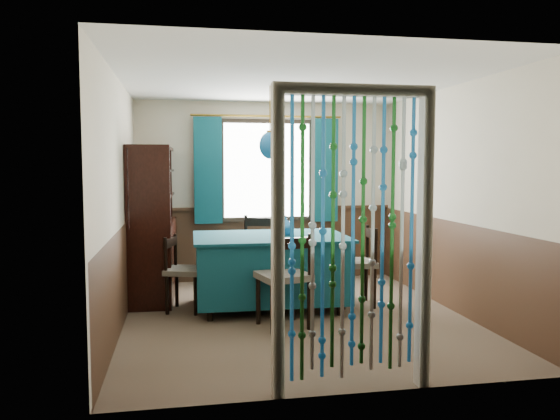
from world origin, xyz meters
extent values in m
plane|color=brown|center=(0.00, 0.00, 0.00)|extent=(4.00, 4.00, 0.00)
plane|color=silver|center=(0.00, 0.00, 2.50)|extent=(4.00, 4.00, 0.00)
plane|color=beige|center=(0.00, 2.00, 1.25)|extent=(3.60, 0.00, 3.60)
plane|color=beige|center=(0.00, -2.00, 1.25)|extent=(3.60, 0.00, 3.60)
plane|color=beige|center=(-1.80, 0.00, 1.25)|extent=(0.00, 4.00, 4.00)
plane|color=beige|center=(1.80, 0.00, 1.25)|extent=(0.00, 4.00, 4.00)
plane|color=#3F2718|center=(0.00, 1.99, 0.50)|extent=(3.60, 0.00, 3.60)
plane|color=#3F2718|center=(0.00, -1.99, 0.50)|extent=(3.60, 0.00, 3.60)
plane|color=#3F2718|center=(-1.79, 0.00, 0.50)|extent=(0.00, 4.00, 4.00)
plane|color=#3F2718|center=(1.79, 0.00, 0.50)|extent=(0.00, 4.00, 4.00)
cube|color=black|center=(0.00, 1.95, 1.55)|extent=(1.32, 0.12, 1.42)
cube|color=#0F424E|center=(-0.20, 0.44, 0.46)|extent=(1.68, 1.16, 0.68)
cube|color=#0F424E|center=(-0.20, 0.44, 0.81)|extent=(1.74, 1.22, 0.03)
cylinder|color=black|center=(-0.91, 0.02, 0.07)|extent=(0.07, 0.07, 0.14)
cylinder|color=black|center=(0.49, -0.01, 0.07)|extent=(0.07, 0.07, 0.14)
cylinder|color=black|center=(-0.89, 0.88, 0.07)|extent=(0.07, 0.07, 0.14)
cylinder|color=black|center=(0.51, 0.86, 0.07)|extent=(0.07, 0.07, 0.14)
cylinder|color=black|center=(-0.34, -0.55, 0.24)|extent=(0.05, 0.05, 0.48)
cylinder|color=black|center=(0.04, -0.46, 0.24)|extent=(0.05, 0.05, 0.48)
cylinder|color=black|center=(-0.43, -0.19, 0.24)|extent=(0.05, 0.05, 0.48)
cylinder|color=black|center=(-0.05, -0.10, 0.24)|extent=(0.05, 0.05, 0.48)
cube|color=#5B5549|center=(-0.19, -0.32, 0.52)|extent=(0.57, 0.55, 0.06)
cube|color=black|center=(-0.15, -0.51, 0.87)|extent=(0.41, 0.14, 0.11)
cylinder|color=black|center=(-0.34, -0.56, 0.72)|extent=(0.04, 0.04, 0.47)
cylinder|color=black|center=(0.04, -0.47, 0.72)|extent=(0.04, 0.04, 0.47)
cylinder|color=black|center=(0.02, 1.31, 0.25)|extent=(0.05, 0.05, 0.49)
cylinder|color=black|center=(-0.36, 1.43, 0.25)|extent=(0.05, 0.05, 0.49)
cylinder|color=black|center=(-0.09, 0.95, 0.25)|extent=(0.05, 0.05, 0.49)
cylinder|color=black|center=(-0.47, 1.07, 0.25)|extent=(0.05, 0.05, 0.49)
cube|color=#5B5549|center=(-0.23, 1.19, 0.53)|extent=(0.60, 0.58, 0.07)
cube|color=black|center=(-0.17, 1.38, 0.89)|extent=(0.42, 0.16, 0.11)
cylinder|color=black|center=(0.02, 1.32, 0.73)|extent=(0.04, 0.04, 0.48)
cylinder|color=black|center=(-0.36, 1.44, 0.73)|extent=(0.04, 0.04, 0.48)
cylinder|color=black|center=(-1.25, 0.68, 0.21)|extent=(0.04, 0.04, 0.43)
cylinder|color=black|center=(-1.35, 0.35, 0.21)|extent=(0.04, 0.04, 0.43)
cylinder|color=black|center=(-0.95, 0.58, 0.21)|extent=(0.04, 0.04, 0.43)
cylinder|color=black|center=(-1.05, 0.26, 0.21)|extent=(0.04, 0.04, 0.43)
cube|color=#5B5549|center=(-1.15, 0.47, 0.46)|extent=(0.51, 0.52, 0.06)
cube|color=black|center=(-1.31, 0.52, 0.77)|extent=(0.15, 0.35, 0.09)
cylinder|color=black|center=(-1.26, 0.68, 0.64)|extent=(0.04, 0.04, 0.42)
cylinder|color=black|center=(-1.36, 0.36, 0.64)|extent=(0.04, 0.04, 0.42)
cylinder|color=black|center=(0.95, 0.18, 0.23)|extent=(0.05, 0.05, 0.46)
cylinder|color=black|center=(0.98, 0.55, 0.23)|extent=(0.05, 0.05, 0.46)
cylinder|color=black|center=(0.60, 0.21, 0.23)|extent=(0.05, 0.05, 0.46)
cylinder|color=black|center=(0.63, 0.58, 0.23)|extent=(0.05, 0.05, 0.46)
cube|color=#5B5549|center=(0.79, 0.38, 0.49)|extent=(0.47, 0.49, 0.06)
cube|color=black|center=(0.98, 0.36, 0.83)|extent=(0.07, 0.39, 0.10)
cylinder|color=black|center=(0.96, 0.18, 0.69)|extent=(0.04, 0.04, 0.45)
cylinder|color=black|center=(0.99, 0.55, 0.69)|extent=(0.04, 0.04, 0.45)
cube|color=black|center=(-1.53, 1.20, 0.46)|extent=(0.54, 1.43, 0.92)
cube|color=black|center=(-1.53, 0.52, 1.39)|extent=(0.44, 0.07, 0.92)
cube|color=black|center=(-1.53, 1.88, 1.39)|extent=(0.44, 0.07, 0.92)
cube|color=black|center=(-1.53, 1.20, 1.83)|extent=(0.49, 1.43, 0.04)
cube|color=black|center=(-1.75, 1.20, 1.39)|extent=(0.08, 1.39, 0.92)
cube|color=black|center=(-1.50, 1.20, 1.25)|extent=(0.44, 1.35, 0.02)
cube|color=black|center=(-1.50, 1.20, 1.56)|extent=(0.44, 1.35, 0.02)
cylinder|color=olive|center=(-0.20, 0.44, 2.17)|extent=(0.01, 0.01, 0.66)
ellipsoid|color=#165D9C|center=(-0.20, 0.44, 1.84)|extent=(0.24, 0.24, 0.30)
cylinder|color=olive|center=(-0.20, 0.44, 1.99)|extent=(0.08, 0.08, 0.03)
imported|color=#165D9C|center=(-0.02, 0.47, 0.93)|extent=(0.25, 0.25, 0.20)
imported|color=beige|center=(-1.48, 0.93, 1.29)|extent=(0.27, 0.27, 0.05)
imported|color=beige|center=(-1.48, 1.56, 1.01)|extent=(0.20, 0.20, 0.17)
camera|label=1|loc=(-1.20, -5.61, 1.62)|focal=35.00mm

